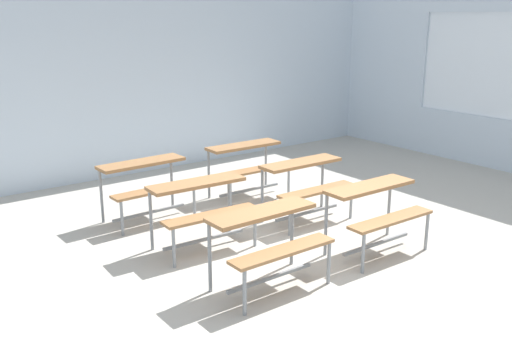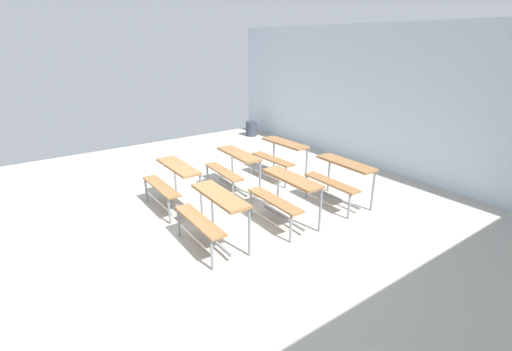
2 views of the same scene
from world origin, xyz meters
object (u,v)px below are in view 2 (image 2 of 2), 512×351
at_px(desk_bench_r0c0, 173,177).
at_px(desk_bench_r1c0, 234,163).
at_px(desk_bench_r1c1, 286,189).
at_px(desk_bench_r2c0, 281,151).
at_px(trash_bin, 251,129).
at_px(desk_bench_r2c1, 341,173).
at_px(desk_bench_r0c1, 213,208).

height_order(desk_bench_r0c0, desk_bench_r1c0, same).
distance_m(desk_bench_r1c1, desk_bench_r2c0, 2.00).
height_order(desk_bench_r1c0, desk_bench_r2c0, same).
bearing_deg(desk_bench_r1c1, desk_bench_r1c0, -179.93).
bearing_deg(trash_bin, desk_bench_r2c0, -25.49).
height_order(desk_bench_r1c0, desk_bench_r2c1, same).
bearing_deg(desk_bench_r0c1, desk_bench_r1c0, 140.19).
bearing_deg(desk_bench_r1c1, desk_bench_r0c1, -92.14).
distance_m(desk_bench_r0c0, trash_bin, 5.11).
relative_size(desk_bench_r0c0, trash_bin, 2.61).
xyz_separation_m(desk_bench_r1c0, desk_bench_r2c0, (-0.08, 1.17, 0.00)).
bearing_deg(desk_bench_r2c1, desk_bench_r0c0, -121.00).
height_order(desk_bench_r1c1, desk_bench_r2c0, same).
bearing_deg(desk_bench_r1c0, desk_bench_r2c0, 96.97).
bearing_deg(desk_bench_r0c1, desk_bench_r2c0, 123.13).
bearing_deg(desk_bench_r0c0, desk_bench_r1c0, 89.96).
relative_size(desk_bench_r0c0, desk_bench_r2c0, 0.99).
relative_size(desk_bench_r1c0, desk_bench_r2c0, 1.01).
bearing_deg(desk_bench_r0c0, desk_bench_r1c1, 37.45).
relative_size(desk_bench_r1c0, trash_bin, 2.67).
distance_m(desk_bench_r0c0, desk_bench_r0c1, 1.44).
bearing_deg(desk_bench_r0c1, desk_bench_r1c1, 87.56).
height_order(desk_bench_r0c1, trash_bin, desk_bench_r0c1).
xyz_separation_m(desk_bench_r1c0, trash_bin, (-3.29, 2.70, -0.35)).
xyz_separation_m(desk_bench_r1c0, desk_bench_r2c1, (1.50, 1.19, 0.00)).
bearing_deg(desk_bench_r1c0, desk_bench_r0c0, -87.04).
bearing_deg(desk_bench_r1c1, desk_bench_r2c0, 144.09).
xyz_separation_m(desk_bench_r0c0, desk_bench_r0c1, (1.44, -0.05, 0.00)).
relative_size(desk_bench_r2c0, trash_bin, 2.64).
relative_size(desk_bench_r0c1, desk_bench_r2c1, 1.00).
height_order(desk_bench_r2c0, desk_bench_r2c1, same).
bearing_deg(trash_bin, desk_bench_r1c0, -39.41).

